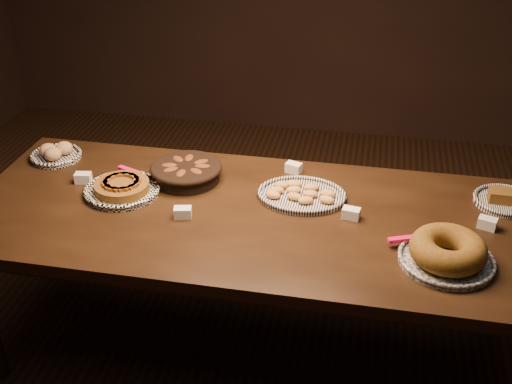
% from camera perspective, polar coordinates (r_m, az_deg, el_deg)
% --- Properties ---
extents(ground, '(5.00, 5.00, 0.00)m').
position_cam_1_polar(ground, '(3.10, -0.17, -13.71)').
color(ground, black).
rests_on(ground, ground).
extents(buffet_table, '(2.40, 1.00, 0.75)m').
position_cam_1_polar(buffet_table, '(2.67, -0.19, -3.20)').
color(buffet_table, black).
rests_on(buffet_table, ground).
extents(apple_tart_plate, '(0.34, 0.34, 0.06)m').
position_cam_1_polar(apple_tart_plate, '(2.82, -11.80, 0.34)').
color(apple_tart_plate, white).
rests_on(apple_tart_plate, buffet_table).
extents(madeleine_platter, '(0.37, 0.31, 0.04)m').
position_cam_1_polar(madeleine_platter, '(2.74, 4.03, -0.20)').
color(madeleine_platter, black).
rests_on(madeleine_platter, buffet_table).
extents(bundt_cake_plate, '(0.39, 0.35, 0.11)m').
position_cam_1_polar(bundt_cake_plate, '(2.42, 16.63, -5.17)').
color(bundt_cake_plate, black).
rests_on(bundt_cake_plate, buffet_table).
extents(croissant_basket, '(0.35, 0.35, 0.08)m').
position_cam_1_polar(croissant_basket, '(2.87, -6.22, 1.91)').
color(croissant_basket, black).
rests_on(croissant_basket, buffet_table).
extents(bread_roll_plate, '(0.24, 0.24, 0.08)m').
position_cam_1_polar(bread_roll_plate, '(3.19, -17.38, 3.29)').
color(bread_roll_plate, white).
rests_on(bread_roll_plate, buffet_table).
extents(loaf_plate, '(0.26, 0.26, 0.06)m').
position_cam_1_polar(loaf_plate, '(2.88, 21.27, -0.64)').
color(loaf_plate, black).
rests_on(loaf_plate, buffet_table).
extents(tent_cards, '(1.80, 0.53, 0.04)m').
position_cam_1_polar(tent_cards, '(2.69, 1.72, -0.51)').
color(tent_cards, white).
rests_on(tent_cards, buffet_table).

